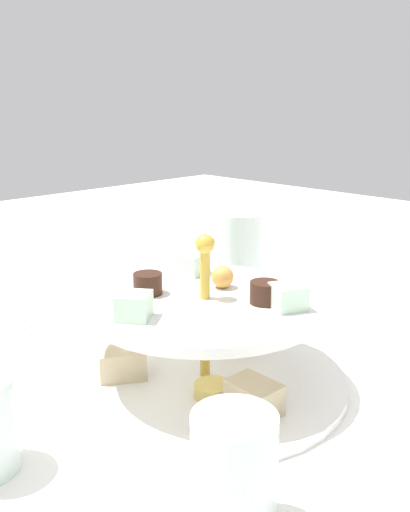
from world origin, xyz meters
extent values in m
plane|color=white|center=(0.00, 0.00, 0.00)|extent=(2.40, 2.40, 0.00)
cylinder|color=white|center=(0.00, 0.00, 0.01)|extent=(0.30, 0.30, 0.01)
cylinder|color=white|center=(0.00, 0.00, 0.09)|extent=(0.24, 0.24, 0.01)
cylinder|color=gold|center=(0.00, 0.00, 0.08)|extent=(0.01, 0.01, 0.15)
sphere|color=gold|center=(0.00, 0.00, 0.15)|extent=(0.02, 0.02, 0.02)
cube|color=#CCB78E|center=(-0.06, -0.06, 0.03)|extent=(0.05, 0.06, 0.03)
cube|color=#CCB78E|center=(0.08, -0.02, 0.03)|extent=(0.05, 0.04, 0.03)
cube|color=#CCB78E|center=(-0.02, 0.08, 0.03)|extent=(0.05, 0.06, 0.03)
cylinder|color=#E5C660|center=(0.04, -0.03, 0.02)|extent=(0.04, 0.04, 0.01)
cylinder|color=#381E14|center=(0.05, 0.03, 0.11)|extent=(0.03, 0.03, 0.02)
cylinder|color=#381E14|center=(-0.05, -0.03, 0.11)|extent=(0.03, 0.03, 0.02)
cube|color=silver|center=(0.08, 0.04, 0.11)|extent=(0.04, 0.04, 0.02)
cube|color=silver|center=(-0.07, 0.05, 0.11)|extent=(0.03, 0.03, 0.02)
cube|color=silver|center=(-0.01, -0.08, 0.11)|extent=(0.04, 0.04, 0.02)
sphere|color=gold|center=(-0.01, 0.04, 0.11)|extent=(0.02, 0.02, 0.02)
cylinder|color=silver|center=(-0.13, 0.19, 0.07)|extent=(0.07, 0.07, 0.14)
cube|color=silver|center=(-0.28, -0.03, 0.00)|extent=(0.03, 0.17, 0.00)
cylinder|color=silver|center=(0.16, -0.13, 0.04)|extent=(0.06, 0.06, 0.09)
camera|label=1|loc=(0.38, -0.39, 0.29)|focal=40.12mm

